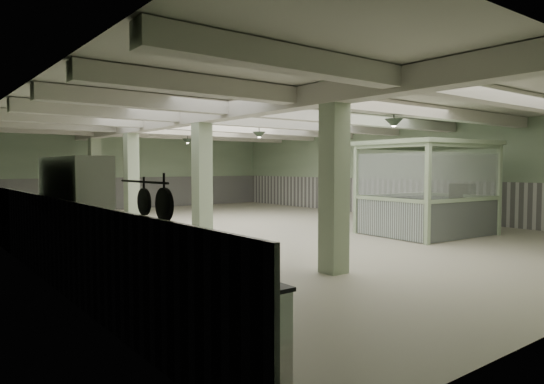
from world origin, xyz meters
TOP-DOWN VIEW (x-y plane):
  - floor at (0.00, 0.00)m, footprint 20.00×20.00m
  - ceiling at (0.00, 0.00)m, footprint 14.00×20.00m
  - wall_back at (0.00, 10.00)m, footprint 14.00×0.02m
  - wall_left at (-7.00, 0.00)m, footprint 0.02×20.00m
  - wall_right at (7.00, 0.00)m, footprint 0.02×20.00m
  - wainscot_left at (-6.97, 0.00)m, footprint 0.05×19.90m
  - wainscot_right at (6.97, 0.00)m, footprint 0.05×19.90m
  - wainscot_back at (0.00, 9.97)m, footprint 13.90×0.05m
  - girder at (-2.50, 0.00)m, footprint 0.45×19.90m
  - beam_a at (0.00, -7.50)m, footprint 13.90×0.35m
  - beam_b at (0.00, -5.00)m, footprint 13.90×0.35m
  - beam_c at (0.00, -2.50)m, footprint 13.90×0.35m
  - beam_d at (0.00, 0.00)m, footprint 13.90×0.35m
  - beam_e at (0.00, 2.50)m, footprint 13.90×0.35m
  - beam_f at (0.00, 5.00)m, footprint 13.90×0.35m
  - beam_g at (0.00, 7.50)m, footprint 13.90×0.35m
  - column_a at (-2.50, -6.00)m, footprint 0.42×0.42m
  - column_b at (-2.50, -1.00)m, footprint 0.42×0.42m
  - column_c at (-2.50, 4.00)m, footprint 0.42×0.42m
  - column_d at (-2.50, 8.00)m, footprint 0.42×0.42m
  - hook_rail at (-6.93, -7.60)m, footprint 0.02×1.20m
  - pendant_front at (0.50, -5.00)m, footprint 0.44×0.44m
  - pendant_mid at (0.50, 0.50)m, footprint 0.44×0.44m
  - pendant_back at (0.50, 5.50)m, footprint 0.44×0.44m
  - prep_counter at (-6.54, -6.81)m, footprint 0.82×4.70m
  - pitcher_near at (-6.58, -4.80)m, footprint 0.21×0.24m
  - pitcher_far at (-6.62, -5.10)m, footprint 0.20×0.23m
  - veg_colander at (-6.54, -8.81)m, footprint 0.52×0.52m
  - orange_bowl at (-6.66, -8.44)m, footprint 0.22×0.22m
  - skillet_near at (-6.88, -8.00)m, footprint 0.05×0.34m
  - skillet_far at (-6.88, -7.50)m, footprint 0.04×0.29m
  - walkin_cooler at (-6.62, -4.00)m, footprint 0.99×2.35m
  - guard_booth at (3.42, -3.92)m, footprint 3.62×3.13m
  - filing_cabinet at (5.15, -4.05)m, footprint 0.61×0.77m

SIDE VIEW (x-z plane):
  - floor at x=0.00m, z-range 0.00..0.00m
  - prep_counter at x=-6.54m, z-range 0.01..0.92m
  - filing_cabinet at x=5.15m, z-range 0.00..1.48m
  - wainscot_left at x=-6.97m, z-range 0.00..1.50m
  - wainscot_right at x=6.97m, z-range 0.00..1.50m
  - wainscot_back at x=0.00m, z-range 0.00..1.50m
  - orange_bowl at x=-6.66m, z-range 0.90..0.98m
  - veg_colander at x=-6.54m, z-range 0.90..1.11m
  - pitcher_far at x=-6.62m, z-range 0.90..1.19m
  - pitcher_near at x=-6.58m, z-range 0.90..1.20m
  - walkin_cooler at x=-6.62m, z-range 0.00..2.15m
  - skillet_near at x=-6.88m, z-range 1.46..1.80m
  - skillet_far at x=-6.88m, z-range 1.48..1.78m
  - wall_back at x=0.00m, z-range 0.00..3.60m
  - wall_left at x=-7.00m, z-range 0.00..3.60m
  - wall_right at x=7.00m, z-range 0.00..3.60m
  - column_a at x=-2.50m, z-range 0.00..3.60m
  - column_b at x=-2.50m, z-range 0.00..3.60m
  - column_c at x=-2.50m, z-range 0.00..3.60m
  - column_d at x=-2.50m, z-range 0.00..3.60m
  - guard_booth at x=3.42m, z-range 0.46..3.22m
  - hook_rail at x=-6.93m, z-range 1.84..1.86m
  - pendant_front at x=0.50m, z-range 2.94..3.16m
  - pendant_mid at x=0.50m, z-range 2.94..3.16m
  - pendant_back at x=0.50m, z-range 2.94..3.16m
  - girder at x=-2.50m, z-range 3.18..3.58m
  - beam_a at x=0.00m, z-range 3.26..3.58m
  - beam_b at x=0.00m, z-range 3.26..3.58m
  - beam_c at x=0.00m, z-range 3.26..3.58m
  - beam_d at x=0.00m, z-range 3.26..3.58m
  - beam_e at x=0.00m, z-range 3.26..3.58m
  - beam_f at x=0.00m, z-range 3.26..3.58m
  - beam_g at x=0.00m, z-range 3.26..3.58m
  - ceiling at x=0.00m, z-range 3.59..3.61m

